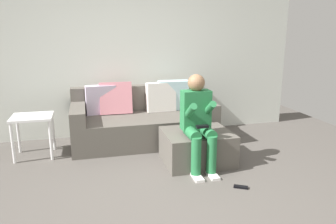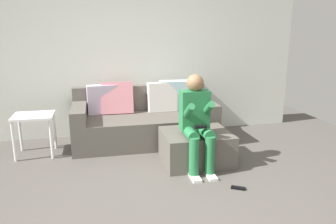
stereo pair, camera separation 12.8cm
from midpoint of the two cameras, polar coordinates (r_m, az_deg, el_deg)
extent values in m
plane|color=#544F49|center=(3.29, -0.51, -15.76)|extent=(7.11, 7.11, 0.00)
cube|color=silver|center=(5.20, -6.03, 10.09)|extent=(5.47, 0.10, 2.55)
cube|color=#59544C|center=(4.89, -3.42, -2.92)|extent=(2.05, 0.97, 0.41)
cube|color=#59544C|center=(5.17, -4.17, 2.57)|extent=(2.05, 0.19, 0.39)
cube|color=#59544C|center=(4.76, -14.51, -0.04)|extent=(0.20, 0.97, 0.20)
cube|color=#59544C|center=(5.03, 6.97, 1.07)|extent=(0.20, 0.97, 0.20)
cube|color=silver|center=(4.96, -10.67, 2.16)|extent=(0.45, 0.18, 0.44)
cube|color=pink|center=(4.96, -8.15, 2.48)|extent=(0.48, 0.20, 0.49)
cube|color=silver|center=(5.09, 1.86, 2.90)|extent=(0.48, 0.20, 0.48)
cube|color=white|center=(5.04, -0.30, 2.65)|extent=(0.45, 0.20, 0.45)
cube|color=#59544C|center=(4.16, 5.81, -6.13)|extent=(0.84, 0.70, 0.40)
cube|color=#26723F|center=(3.92, 5.59, 0.32)|extent=(0.34, 0.19, 0.47)
sphere|color=#8C6647|center=(3.85, 5.71, 5.07)|extent=(0.20, 0.20, 0.20)
cylinder|color=#26723F|center=(3.81, 4.89, -3.79)|extent=(0.13, 0.32, 0.13)
cylinder|color=#26723F|center=(3.74, 5.55, -7.72)|extent=(0.11, 0.11, 0.44)
cube|color=white|center=(3.78, 5.74, -11.34)|extent=(0.10, 0.22, 0.03)
cylinder|color=#26723F|center=(3.76, 4.44, -0.10)|extent=(0.08, 0.35, 0.28)
cylinder|color=#26723F|center=(3.87, 7.56, -3.58)|extent=(0.13, 0.32, 0.13)
cylinder|color=#26723F|center=(3.80, 8.27, -7.45)|extent=(0.11, 0.11, 0.44)
cube|color=white|center=(3.84, 8.46, -11.02)|extent=(0.10, 0.22, 0.03)
cylinder|color=#26723F|center=(3.84, 7.85, 0.42)|extent=(0.08, 0.31, 0.25)
cube|color=black|center=(3.73, 6.66, -2.59)|extent=(0.14, 0.06, 0.03)
cube|color=white|center=(4.62, -21.73, -0.64)|extent=(0.51, 0.45, 0.03)
cylinder|color=white|center=(4.56, -24.59, -4.76)|extent=(0.04, 0.04, 0.52)
cylinder|color=white|center=(4.48, -18.93, -4.54)|extent=(0.04, 0.04, 0.52)
cylinder|color=white|center=(4.92, -23.69, -3.32)|extent=(0.04, 0.04, 0.52)
cylinder|color=white|center=(4.85, -18.45, -3.09)|extent=(0.04, 0.04, 0.52)
cube|color=black|center=(3.64, 13.16, -12.79)|extent=(0.16, 0.12, 0.02)
camera|label=1|loc=(0.06, -89.17, 0.21)|focal=34.93mm
camera|label=2|loc=(0.06, 90.83, -0.21)|focal=34.93mm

